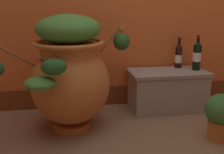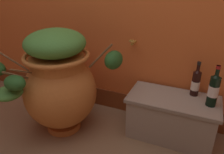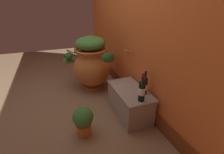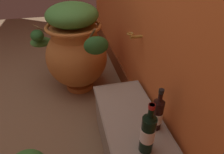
# 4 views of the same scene
# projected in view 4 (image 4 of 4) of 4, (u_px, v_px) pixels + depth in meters

# --- Properties ---
(ground_plane) EXTENTS (7.00, 7.00, 0.00)m
(ground_plane) POSITION_uv_depth(u_px,v_px,m) (23.00, 121.00, 1.80)
(ground_plane) COLOR #896B4C
(terracotta_urn) EXTENTS (1.20, 0.80, 0.96)m
(terracotta_urn) POSITION_uv_depth(u_px,v_px,m) (75.00, 49.00, 1.99)
(terracotta_urn) COLOR #C17033
(terracotta_urn) RESTS_ON ground_plane
(stone_ledge) EXTENTS (0.76, 0.40, 0.39)m
(stone_ledge) POSITION_uv_depth(u_px,v_px,m) (128.00, 131.00, 1.43)
(stone_ledge) COLOR #9E9384
(stone_ledge) RESTS_ON ground_plane
(wine_bottle_left) EXTENTS (0.08, 0.08, 0.34)m
(wine_bottle_left) POSITION_uv_depth(u_px,v_px,m) (148.00, 132.00, 1.01)
(wine_bottle_left) COLOR black
(wine_bottle_left) RESTS_ON stone_ledge
(wine_bottle_middle) EXTENTS (0.07, 0.07, 0.31)m
(wine_bottle_middle) POSITION_uv_depth(u_px,v_px,m) (157.00, 113.00, 1.16)
(wine_bottle_middle) COLOR black
(wine_bottle_middle) RESTS_ON stone_ledge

